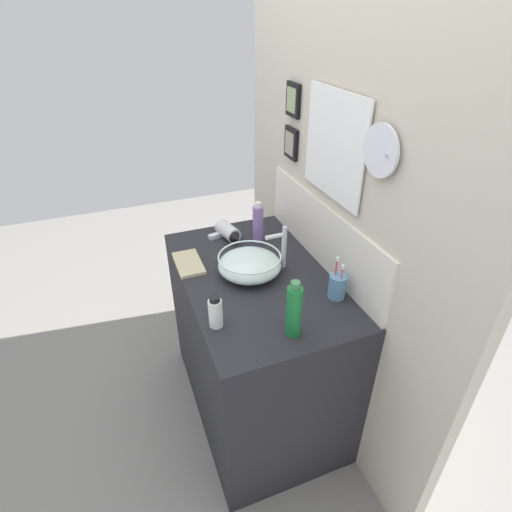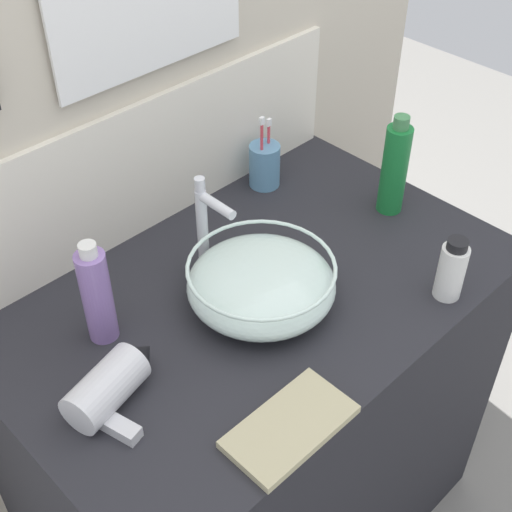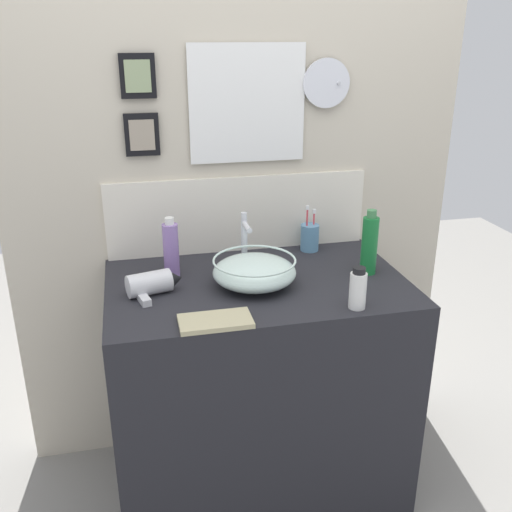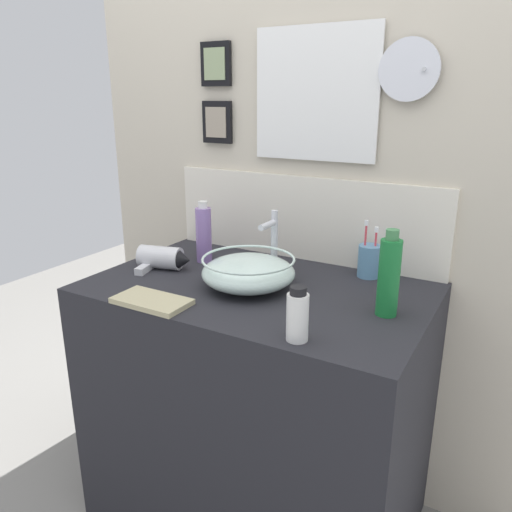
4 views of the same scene
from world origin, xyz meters
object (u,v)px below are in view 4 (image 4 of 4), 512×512
(lotion_bottle, at_px, (389,276))
(hand_towel, at_px, (152,301))
(toothbrush_cup, at_px, (369,261))
(shampoo_bottle, at_px, (204,234))
(faucet, at_px, (273,238))
(hair_drier, at_px, (164,258))
(glass_bowl_sink, at_px, (248,272))
(spray_bottle, at_px, (297,315))

(lotion_bottle, distance_m, hand_towel, 0.68)
(toothbrush_cup, bearing_deg, shampoo_bottle, -166.24)
(faucet, distance_m, hand_towel, 0.47)
(faucet, height_order, lotion_bottle, lotion_bottle)
(hair_drier, xyz_separation_m, shampoo_bottle, (0.08, 0.14, 0.07))
(glass_bowl_sink, distance_m, hair_drier, 0.35)
(toothbrush_cup, xyz_separation_m, spray_bottle, (-0.01, -0.54, 0.01))
(faucet, height_order, hair_drier, faucet)
(glass_bowl_sink, xyz_separation_m, hand_towel, (-0.18, -0.25, -0.04))
(spray_bottle, bearing_deg, shampoo_bottle, 144.90)
(spray_bottle, bearing_deg, faucet, 125.09)
(lotion_bottle, bearing_deg, hand_towel, -156.65)
(glass_bowl_sink, distance_m, spray_bottle, 0.38)
(faucet, xyz_separation_m, toothbrush_cup, (0.30, 0.13, -0.07))
(lotion_bottle, relative_size, shampoo_bottle, 1.09)
(hair_drier, distance_m, lotion_bottle, 0.79)
(toothbrush_cup, height_order, hand_towel, toothbrush_cup)
(hair_drier, bearing_deg, shampoo_bottle, 61.53)
(hair_drier, distance_m, shampoo_bottle, 0.17)
(toothbrush_cup, relative_size, spray_bottle, 1.37)
(faucet, relative_size, shampoo_bottle, 0.97)
(faucet, bearing_deg, hand_towel, -113.59)
(toothbrush_cup, bearing_deg, lotion_bottle, -63.25)
(glass_bowl_sink, relative_size, spray_bottle, 2.08)
(hair_drier, height_order, spray_bottle, spray_bottle)
(hair_drier, relative_size, shampoo_bottle, 0.90)
(toothbrush_cup, bearing_deg, faucet, -156.72)
(hair_drier, height_order, lotion_bottle, lotion_bottle)
(glass_bowl_sink, height_order, hair_drier, glass_bowl_sink)
(shampoo_bottle, bearing_deg, faucet, 2.59)
(toothbrush_cup, distance_m, lotion_bottle, 0.31)
(shampoo_bottle, xyz_separation_m, hand_towel, (0.10, -0.40, -0.10))
(toothbrush_cup, bearing_deg, hand_towel, -131.46)
(faucet, bearing_deg, lotion_bottle, -18.60)
(faucet, distance_m, spray_bottle, 0.50)
(hair_drier, bearing_deg, glass_bowl_sink, -1.61)
(hand_towel, bearing_deg, hair_drier, 123.27)
(spray_bottle, bearing_deg, lotion_bottle, 60.24)
(hair_drier, bearing_deg, toothbrush_cup, 23.29)
(lotion_bottle, height_order, hand_towel, lotion_bottle)
(glass_bowl_sink, relative_size, lotion_bottle, 1.21)
(faucet, xyz_separation_m, hand_towel, (-0.18, -0.41, -0.12))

